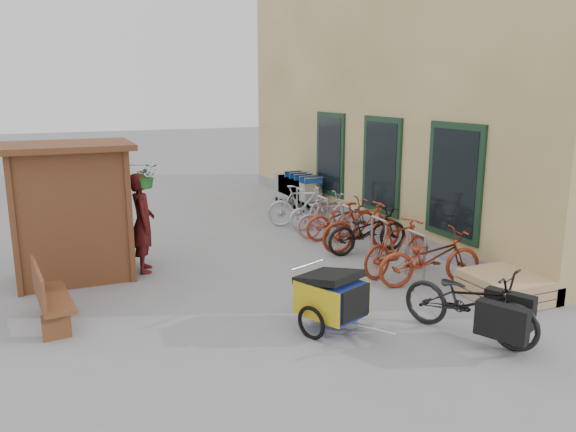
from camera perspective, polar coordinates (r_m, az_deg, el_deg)
name	(u,v)px	position (r m, az deg, el deg)	size (l,w,h in m)	color
ground	(297,298)	(9.18, 0.88, -8.28)	(80.00, 80.00, 0.00)	gray
building	(450,82)	(15.88, 16.13, 12.97)	(6.07, 13.00, 7.00)	#D7BD7B
kiosk	(65,193)	(10.42, -21.71, 2.21)	(2.49, 1.65, 2.40)	brown
bike_rack	(348,222)	(12.08, 6.14, -0.62)	(0.05, 5.35, 0.86)	#A5A8AD
pallet_stack	(504,287)	(9.66, 21.08, -6.76)	(1.00, 1.20, 0.40)	tan
bench	(48,295)	(8.70, -23.17, -7.42)	(0.55, 1.42, 0.88)	brown
shopping_carts	(297,186)	(16.06, 0.90, 3.02)	(0.56, 2.22, 1.00)	silver
child_trailer	(331,296)	(7.89, 4.43, -8.07)	(1.01, 1.52, 0.89)	navy
cargo_bike	(472,302)	(8.01, 18.18, -8.35)	(1.39, 2.02, 1.00)	black
person_kiosk	(143,223)	(10.57, -14.55, -0.68)	(0.67, 0.44, 1.83)	maroon
bike_0	(430,258)	(9.89, 14.22, -4.13)	(0.65, 1.86, 0.98)	maroon
bike_1	(398,247)	(10.32, 11.09, -3.12)	(0.49, 1.72, 1.03)	maroon
bike_2	(368,230)	(11.59, 8.10, -1.46)	(0.63, 1.81, 0.95)	black
bike_3	(362,227)	(11.64, 7.55, -1.09)	(0.50, 1.77, 1.07)	maroon
bike_4	(342,219)	(12.61, 5.47, -0.31)	(0.61, 1.75, 0.92)	maroon
bike_5	(329,218)	(12.68, 4.15, -0.25)	(0.42, 1.50, 0.90)	tan
bike_6	(321,211)	(13.53, 3.38, 0.52)	(0.58, 1.66, 0.87)	#B2B1B6
bike_7	(302,206)	(13.73, 1.43, 1.04)	(0.48, 1.70, 1.02)	#B2B1B6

